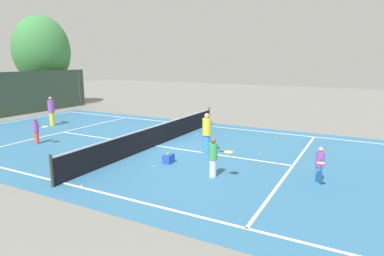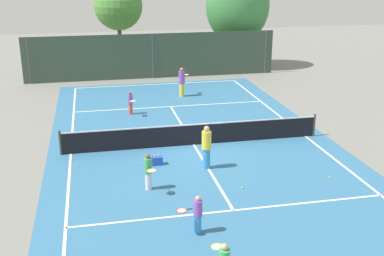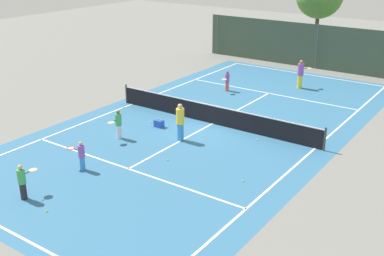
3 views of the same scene
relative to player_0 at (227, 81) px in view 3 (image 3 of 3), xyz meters
name	(u,v)px [view 3 (image 3 of 3)]	position (x,y,z in m)	size (l,w,h in m)	color
ground_plane	(213,124)	(2.40, -5.39, -0.66)	(80.00, 80.00, 0.00)	slate
court_surface	(213,124)	(2.40, -5.39, -0.66)	(13.00, 25.00, 0.01)	teal
tennis_net	(213,114)	(2.40, -5.39, -0.15)	(11.90, 0.10, 1.10)	#333833
perimeter_fence	(317,47)	(2.40, 8.61, 0.94)	(18.00, 0.12, 3.20)	#384C3D
player_0	(227,81)	(0.00, 0.00, 0.00)	(0.43, 0.85, 1.27)	#E54C3F
player_1	(118,124)	(-0.19, -9.57, 0.07)	(0.39, 0.88, 1.40)	silver
player_2	(22,181)	(0.94, -15.76, 0.05)	(0.36, 0.87, 1.36)	#232328
player_3	(81,155)	(0.89, -12.91, -0.01)	(0.85, 0.41, 1.25)	#388CD8
player_4	(301,74)	(3.48, 3.19, 0.27)	(0.80, 0.89, 1.81)	yellow
player_5	(180,122)	(2.34, -8.10, 0.26)	(0.38, 0.38, 1.80)	#388CD8
ball_crate	(159,123)	(0.43, -7.32, -0.48)	(0.44, 0.33, 0.43)	blue
tennis_ball_0	(287,138)	(6.39, -5.09, -0.63)	(0.07, 0.07, 0.07)	#CCE533
tennis_ball_1	(151,122)	(-0.29, -7.11, -0.63)	(0.07, 0.07, 0.07)	#CCE533
tennis_ball_2	(168,160)	(3.21, -10.21, -0.63)	(0.07, 0.07, 0.07)	#CCE533
tennis_ball_3	(168,103)	(-1.49, -4.08, -0.63)	(0.07, 0.07, 0.07)	#CCE533
tennis_ball_4	(329,98)	(5.77, 2.18, -0.63)	(0.07, 0.07, 0.07)	#CCE533
tennis_ball_5	(243,181)	(6.79, -10.05, -0.63)	(0.07, 0.07, 0.07)	#CCE533
tennis_ball_6	(173,102)	(-1.31, -3.80, -0.63)	(0.07, 0.07, 0.07)	#CCE533
tennis_ball_7	(47,211)	(2.33, -15.90, -0.63)	(0.07, 0.07, 0.07)	#CCE533
tennis_ball_8	(123,107)	(-3.06, -6.19, -0.63)	(0.07, 0.07, 0.07)	#CCE533
tennis_ball_9	(257,140)	(5.33, -6.06, -0.63)	(0.07, 0.07, 0.07)	#CCE533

